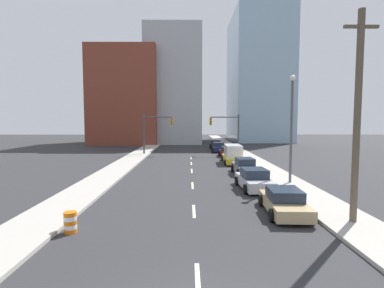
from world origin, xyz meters
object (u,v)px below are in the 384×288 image
traffic_signal_left (153,128)px  street_lamp (291,122)px  box_truck_yellow (233,154)px  traffic_barrel (70,222)px  utility_pole_right_near (357,117)px  sedan_tan (284,202)px  sedan_silver (254,180)px  sedan_gray (245,167)px  sedan_black (216,144)px  traffic_signal_right (230,128)px  sedan_maroon (227,152)px  sedan_navy (219,147)px

traffic_signal_left → street_lamp: bearing=-57.3°
box_truck_yellow → traffic_barrel: bearing=-114.0°
utility_pole_right_near → traffic_barrel: utility_pole_right_near is taller
sedan_tan → box_truck_yellow: size_ratio=0.74×
traffic_signal_left → traffic_barrel: size_ratio=6.22×
traffic_signal_left → traffic_barrel: 30.89m
utility_pole_right_near → box_truck_yellow: (-2.73, 21.00, -4.16)m
sedan_silver → street_lamp: bearing=23.9°
sedan_gray → street_lamp: bearing=-60.5°
traffic_signal_left → sedan_black: bearing=46.2°
traffic_signal_right → sedan_silver: traffic_signal_right is taller
sedan_gray → traffic_signal_left: bearing=121.5°
sedan_tan → traffic_barrel: bearing=-162.8°
traffic_signal_right → sedan_maroon: 4.22m
sedan_tan → sedan_silver: 5.74m
sedan_silver → sedan_maroon: (0.56, 19.62, -0.04)m
traffic_signal_right → box_truck_yellow: (-0.82, -8.80, -2.83)m
sedan_tan → sedan_silver: bearing=96.6°
sedan_navy → sedan_tan: bearing=-87.9°
traffic_signal_left → sedan_navy: bearing=21.5°
utility_pole_right_near → sedan_maroon: size_ratio=2.23×
sedan_silver → sedan_black: 32.91m
traffic_barrel → box_truck_yellow: 24.28m
traffic_barrel → sedan_gray: sedan_gray is taller
traffic_barrel → box_truck_yellow: size_ratio=0.15×
utility_pole_right_near → sedan_silver: 9.28m
traffic_signal_left → sedan_maroon: bearing=-14.1°
street_lamp → box_truck_yellow: (-2.77, 11.89, -3.90)m
traffic_signal_left → traffic_barrel: bearing=-89.9°
sedan_tan → sedan_black: size_ratio=1.00×
sedan_silver → box_truck_yellow: box_truck_yellow is taller
traffic_barrel → sedan_tan: 10.78m
traffic_signal_left → sedan_tan: 30.09m
sedan_gray → sedan_silver: bearing=-95.9°
traffic_signal_right → sedan_maroon: traffic_signal_right is taller
traffic_signal_left → sedan_maroon: traffic_signal_left is taller
street_lamp → sedan_navy: size_ratio=1.76×
traffic_signal_right → traffic_barrel: bearing=-110.2°
sedan_tan → sedan_navy: size_ratio=0.96×
sedan_gray → box_truck_yellow: (-0.06, 7.38, 0.32)m
street_lamp → traffic_barrel: bearing=-142.9°
utility_pole_right_near → sedan_black: size_ratio=2.18×
sedan_tan → sedan_maroon: sedan_maroon is taller
sedan_maroon → sedan_black: (-0.46, 13.30, 0.03)m
traffic_signal_left → sedan_tan: bearing=-69.5°
sedan_maroon → sedan_navy: bearing=91.6°
utility_pole_right_near → sedan_black: (-3.04, 40.41, -4.50)m
street_lamp → sedan_maroon: size_ratio=1.88×
sedan_maroon → sedan_navy: 6.68m
traffic_signal_right → sedan_gray: traffic_signal_right is taller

